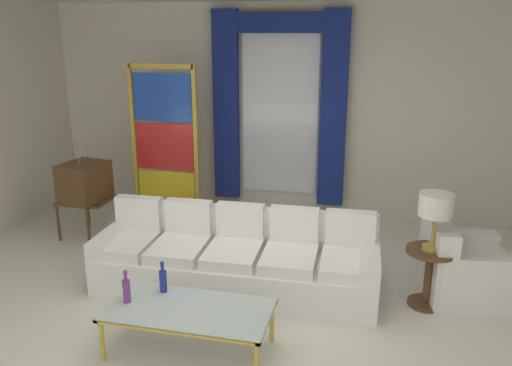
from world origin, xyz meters
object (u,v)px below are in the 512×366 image
stained_glass_divider (165,150)px  peacock_figurine (180,219)px  coffee_table (189,311)px  table_lamp_brass (436,207)px  bottle_blue_decanter (163,280)px  couch_white_long (237,259)px  armchair_white (461,270)px  vintage_tv (84,183)px  round_side_table (429,272)px  bottle_crystal_tall (126,289)px

stained_glass_divider → peacock_figurine: bearing=-49.5°
coffee_table → table_lamp_brass: table_lamp_brass is taller
stained_glass_divider → table_lamp_brass: (3.38, -1.53, -0.03)m
stained_glass_divider → table_lamp_brass: stained_glass_divider is taller
bottle_blue_decanter → stained_glass_divider: (-1.05, 2.58, 0.53)m
couch_white_long → bottle_blue_decanter: (-0.39, -1.02, 0.22)m
armchair_white → table_lamp_brass: (-0.34, -0.28, 0.74)m
couch_white_long → stained_glass_divider: size_ratio=1.34×
armchair_white → table_lamp_brass: size_ratio=1.63×
bottle_blue_decanter → armchair_white: size_ratio=0.32×
vintage_tv → peacock_figurine: vintage_tv is taller
couch_white_long → coffee_table: bearing=-93.7°
armchair_white → table_lamp_brass: 0.86m
vintage_tv → armchair_white: vintage_tv is taller
vintage_tv → stained_glass_divider: bearing=40.1°
coffee_table → round_side_table: round_side_table is taller
coffee_table → stained_glass_divider: size_ratio=0.63×
bottle_crystal_tall → table_lamp_brass: size_ratio=0.52×
coffee_table → peacock_figurine: size_ratio=2.31×
stained_glass_divider → bottle_crystal_tall: bearing=-73.8°
vintage_tv → armchair_white: bearing=-6.9°
bottle_blue_decanter → stained_glass_divider: 2.84m
coffee_table → vintage_tv: (-2.20, 2.09, 0.35)m
stained_glass_divider → table_lamp_brass: 3.71m
bottle_crystal_tall → stained_glass_divider: bearing=106.2°
vintage_tv → round_side_table: 4.31m
coffee_table → bottle_crystal_tall: bearing=-177.2°
bottle_blue_decanter → table_lamp_brass: table_lamp_brass is taller
vintage_tv → table_lamp_brass: bearing=-11.1°
bottle_blue_decanter → round_side_table: size_ratio=0.49×
couch_white_long → round_side_table: bearing=1.1°
bottle_blue_decanter → table_lamp_brass: 2.61m
armchair_white → stained_glass_divider: (-3.72, 1.25, 0.77)m
couch_white_long → bottle_crystal_tall: (-0.62, -1.26, 0.22)m
coffee_table → bottle_crystal_tall: (-0.54, -0.03, 0.15)m
coffee_table → bottle_blue_decanter: bearing=145.7°
bottle_crystal_tall → round_side_table: bottle_crystal_tall is taller
couch_white_long → peacock_figurine: couch_white_long is taller
peacock_figurine → couch_white_long: bearing=-46.6°
stained_glass_divider → vintage_tv: bearing=-139.9°
stained_glass_divider → round_side_table: bearing=-24.3°
armchair_white → couch_white_long: bearing=-172.2°
peacock_figurine → table_lamp_brass: size_ratio=1.05×
coffee_table → armchair_white: size_ratio=1.49×
couch_white_long → bottle_blue_decanter: size_ratio=10.07×
couch_white_long → stained_glass_divider: stained_glass_divider is taller
bottle_blue_decanter → coffee_table: bearing=-34.3°
couch_white_long → armchair_white: size_ratio=3.18×
armchair_white → round_side_table: bearing=-140.9°
couch_white_long → vintage_tv: 2.47m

